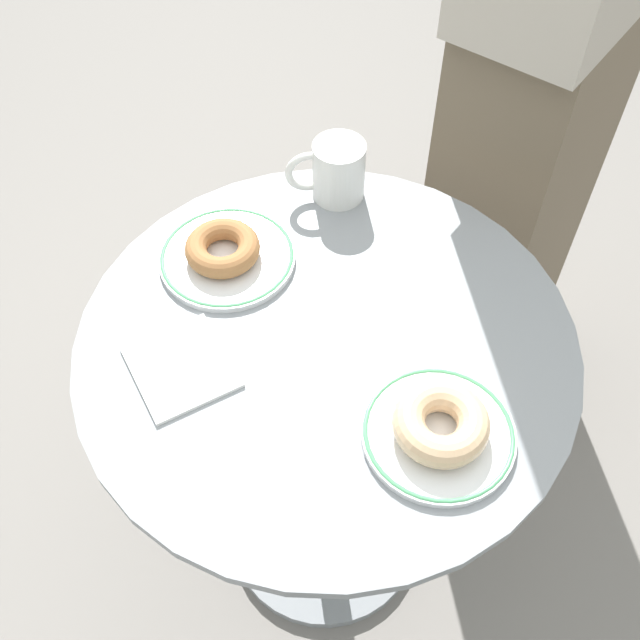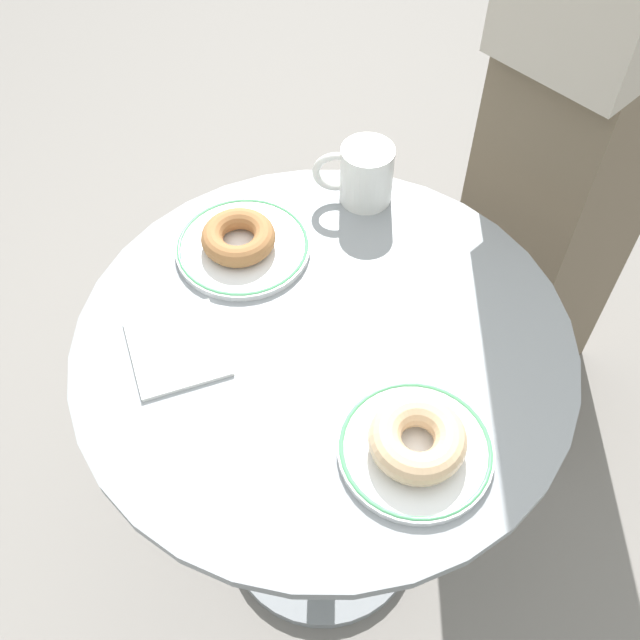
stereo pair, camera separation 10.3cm
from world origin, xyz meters
name	(u,v)px [view 1 (the left image)]	position (x,y,z in m)	size (l,w,h in m)	color
ground_plane	(324,535)	(0.00, 0.00, -0.01)	(7.00, 7.00, 0.02)	gray
cafe_table	(326,423)	(0.00, 0.00, 0.48)	(0.70, 0.70, 0.72)	gray
plate_left	(227,257)	(-0.21, -0.03, 0.72)	(0.21, 0.21, 0.01)	white
plate_right	(438,433)	(0.21, 0.02, 0.72)	(0.20, 0.20, 0.01)	white
donut_cinnamon	(223,248)	(-0.21, -0.04, 0.74)	(0.11, 0.11, 0.03)	#A36B3D
donut_glazed	(441,423)	(0.21, 0.02, 0.75)	(0.12, 0.12, 0.04)	#E0B789
paper_napkin	(181,367)	(-0.08, -0.19, 0.72)	(0.14, 0.12, 0.01)	white
coffee_mug	(336,171)	(-0.22, 0.19, 0.76)	(0.09, 0.12, 0.10)	white
person_figure	(556,38)	(-0.17, 0.60, 0.86)	(0.33, 0.46, 1.75)	brown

